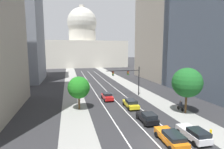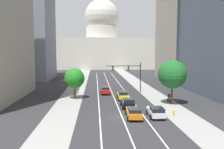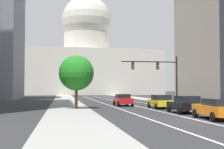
# 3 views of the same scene
# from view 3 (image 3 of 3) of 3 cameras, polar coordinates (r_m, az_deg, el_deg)

# --- Properties ---
(ground_plane) EXTENTS (400.00, 400.00, 0.00)m
(ground_plane) POSITION_cam_3_polar(r_m,az_deg,el_deg) (62.23, -0.48, -4.47)
(ground_plane) COLOR #2B2B2D
(sidewalk_left) EXTENTS (4.43, 130.00, 0.01)m
(sidewalk_left) POSITION_cam_3_polar(r_m,az_deg,el_deg) (56.58, -8.03, -4.63)
(sidewalk_left) COLOR gray
(sidewalk_left) RESTS_ON ground
(sidewalk_right) EXTENTS (4.43, 130.00, 0.01)m
(sidewalk_right) POSITION_cam_3_polar(r_m,az_deg,el_deg) (59.16, 8.17, -4.54)
(sidewalk_right) COLOR gray
(sidewalk_right) RESTS_ON ground
(lane_stripe_left) EXTENTS (0.16, 90.00, 0.01)m
(lane_stripe_left) POSITION_cam_3_polar(r_m,az_deg,el_deg) (46.97, -1.44, -5.09)
(lane_stripe_left) COLOR white
(lane_stripe_left) RESTS_ON ground
(lane_stripe_center) EXTENTS (0.16, 90.00, 0.01)m
(lane_stripe_center) POSITION_cam_3_polar(r_m,az_deg,el_deg) (47.46, 2.18, -5.06)
(lane_stripe_center) COLOR white
(lane_stripe_center) RESTS_ON ground
(lane_stripe_right) EXTENTS (0.16, 90.00, 0.01)m
(lane_stripe_right) POSITION_cam_3_polar(r_m,az_deg,el_deg) (48.12, 5.71, -5.02)
(lane_stripe_right) COLOR white
(lane_stripe_right) RESTS_ON ground
(capitol_building) EXTENTS (52.61, 23.15, 37.70)m
(capitol_building) POSITION_cam_3_polar(r_m,az_deg,el_deg) (120.02, -4.50, 2.67)
(capitol_building) COLOR beige
(capitol_building) RESTS_ON ground
(car_black) EXTENTS (2.04, 4.06, 1.53)m
(car_black) POSITION_cam_3_polar(r_m,az_deg,el_deg) (29.03, 12.57, -5.11)
(car_black) COLOR black
(car_black) RESTS_ON ground
(car_yellow) EXTENTS (2.07, 4.58, 1.48)m
(car_yellow) POSITION_cam_3_polar(r_m,az_deg,el_deg) (35.50, 8.51, -4.66)
(car_yellow) COLOR yellow
(car_yellow) RESTS_ON ground
(car_red) EXTENTS (1.98, 4.23, 1.46)m
(car_red) POSITION_cam_3_polar(r_m,az_deg,el_deg) (40.50, 1.92, -4.43)
(car_red) COLOR red
(car_red) RESTS_ON ground
(car_orange) EXTENTS (2.17, 4.75, 1.45)m
(car_orange) POSITION_cam_3_polar(r_m,az_deg,el_deg) (23.60, 17.87, -5.67)
(car_orange) COLOR orange
(car_orange) RESTS_ON ground
(traffic_signal_mast) EXTENTS (7.68, 0.39, 6.51)m
(traffic_signal_mast) POSITION_cam_3_polar(r_m,az_deg,el_deg) (44.00, 8.30, 0.62)
(traffic_signal_mast) COLOR black
(traffic_signal_mast) RESTS_ON ground
(street_tree_mid_left) EXTENTS (3.80, 3.80, 5.73)m
(street_tree_mid_left) POSITION_cam_3_polar(r_m,az_deg,el_deg) (35.30, -6.26, 0.26)
(street_tree_mid_left) COLOR #51381E
(street_tree_mid_left) RESTS_ON ground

